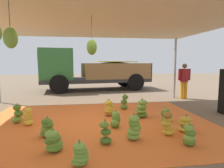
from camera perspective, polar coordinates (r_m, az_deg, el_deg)
name	(u,v)px	position (r m, az deg, el deg)	size (l,w,h in m)	color
ground_plane	(93,101)	(8.24, -5.71, -5.13)	(40.00, 40.00, 0.00)	brown
tarp_orange	(98,123)	(5.34, -4.20, -11.41)	(6.16, 4.79, 0.01)	orange
tent_canopy	(96,20)	(5.10, -4.63, 18.42)	(8.00, 7.00, 2.79)	#9EA0A5
banana_bunch_0	(28,117)	(5.51, -23.60, -8.91)	(0.31, 0.30, 0.51)	gold
banana_bunch_1	(17,114)	(5.86, -26.21, -8.05)	(0.36, 0.37, 0.53)	#60932D
banana_bunch_2	(80,155)	(3.27, -9.33, -19.95)	(0.35, 0.34, 0.43)	#60932D
banana_bunch_3	(109,109)	(5.94, -0.86, -7.26)	(0.39, 0.39, 0.53)	#996628
banana_bunch_4	(47,128)	(4.55, -18.65, -12.23)	(0.37, 0.37, 0.46)	#477523
banana_bunch_5	(124,103)	(6.76, 3.64, -5.49)	(0.33, 0.32, 0.55)	#518428
banana_bunch_6	(186,125)	(4.94, 20.95, -11.15)	(0.46, 0.46, 0.42)	gold
banana_bunch_7	(189,136)	(4.19, 21.93, -14.06)	(0.30, 0.30, 0.45)	#477523
banana_bunch_8	(53,141)	(3.84, -16.94, -15.86)	(0.42, 0.44, 0.44)	#518428
banana_bunch_9	(142,109)	(5.83, 8.80, -7.41)	(0.47, 0.47, 0.57)	#477523
banana_bunch_10	(116,120)	(4.90, 1.05, -10.53)	(0.31, 0.33, 0.46)	#518428
banana_bunch_11	(134,128)	(4.20, 6.52, -12.84)	(0.43, 0.40, 0.56)	#75A83D
banana_bunch_12	(168,124)	(4.58, 16.11, -11.33)	(0.37, 0.35, 0.58)	gold
banana_bunch_13	(105,133)	(3.99, -2.00, -14.37)	(0.31, 0.32, 0.51)	#477523
banana_bunch_14	(165,115)	(5.54, 15.54, -8.88)	(0.33, 0.33, 0.43)	#6B9E38
cargo_truck_main	(91,70)	(11.63, -6.28, 4.06)	(6.54, 3.00, 2.40)	#2D2D2D
worker_0	(184,78)	(9.28, 20.57, 1.58)	(0.58, 0.36, 1.59)	orange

